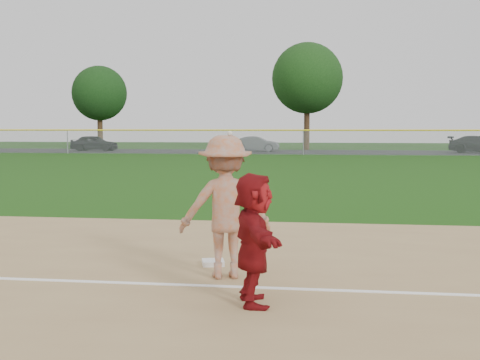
# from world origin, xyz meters

# --- Properties ---
(ground) EXTENTS (160.00, 160.00, 0.00)m
(ground) POSITION_xyz_m (0.00, 0.00, 0.00)
(ground) COLOR #18430C
(ground) RESTS_ON ground
(foul_line) EXTENTS (60.00, 0.10, 0.01)m
(foul_line) POSITION_xyz_m (0.00, -0.80, 0.03)
(foul_line) COLOR white
(foul_line) RESTS_ON infield_dirt
(parking_asphalt) EXTENTS (120.00, 10.00, 0.01)m
(parking_asphalt) POSITION_xyz_m (0.00, 46.00, 0.01)
(parking_asphalt) COLOR black
(parking_asphalt) RESTS_ON ground
(first_base) EXTENTS (0.42, 0.42, 0.08)m
(first_base) POSITION_xyz_m (-0.30, 0.48, 0.06)
(first_base) COLOR silver
(first_base) RESTS_ON infield_dirt
(base_runner) EXTENTS (0.81, 1.59, 1.64)m
(base_runner) POSITION_xyz_m (0.58, -1.55, 0.84)
(base_runner) COLOR maroon
(base_runner) RESTS_ON infield_dirt
(car_left) EXTENTS (4.41, 1.84, 1.49)m
(car_left) POSITION_xyz_m (-19.79, 45.59, 0.76)
(car_left) COLOR black
(car_left) RESTS_ON parking_asphalt
(car_mid) EXTENTS (4.25, 1.52, 1.39)m
(car_mid) POSITION_xyz_m (-4.48, 46.14, 0.71)
(car_mid) COLOR #56595E
(car_mid) RESTS_ON parking_asphalt
(car_right) EXTENTS (5.54, 3.62, 1.49)m
(car_right) POSITION_xyz_m (14.98, 45.31, 0.76)
(car_right) COLOR black
(car_right) RESTS_ON parking_asphalt
(first_base_play) EXTENTS (1.49, 1.07, 2.14)m
(first_base_play) POSITION_xyz_m (0.02, -0.25, 1.06)
(first_base_play) COLOR gray
(first_base_play) RESTS_ON infield_dirt
(outfield_fence) EXTENTS (110.00, 0.12, 110.00)m
(outfield_fence) POSITION_xyz_m (0.00, 40.00, 1.96)
(outfield_fence) COLOR #999EA0
(outfield_fence) RESTS_ON ground
(tree_1) EXTENTS (5.80, 5.80, 8.75)m
(tree_1) POSITION_xyz_m (-22.00, 53.00, 5.83)
(tree_1) COLOR #3A2615
(tree_1) RESTS_ON ground
(tree_2) EXTENTS (7.00, 7.00, 10.58)m
(tree_2) POSITION_xyz_m (0.00, 51.50, 7.06)
(tree_2) COLOR #362313
(tree_2) RESTS_ON ground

